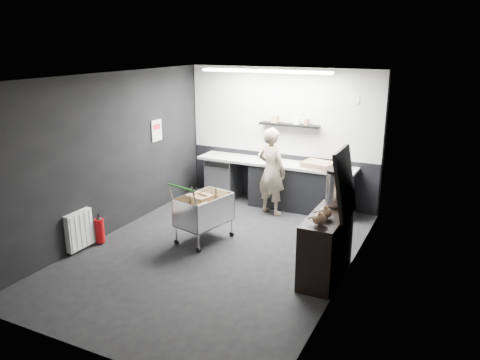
% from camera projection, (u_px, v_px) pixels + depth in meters
% --- Properties ---
extents(floor, '(5.50, 5.50, 0.00)m').
position_uv_depth(floor, '(216.00, 252.00, 7.35)').
color(floor, black).
rests_on(floor, ground).
extents(ceiling, '(5.50, 5.50, 0.00)m').
position_uv_depth(ceiling, '(214.00, 76.00, 6.57)').
color(ceiling, white).
rests_on(ceiling, wall_back).
extents(wall_back, '(5.50, 0.00, 5.50)m').
position_uv_depth(wall_back, '(282.00, 136.00, 9.33)').
color(wall_back, black).
rests_on(wall_back, floor).
extents(wall_front, '(5.50, 0.00, 5.50)m').
position_uv_depth(wall_front, '(80.00, 235.00, 4.59)').
color(wall_front, black).
rests_on(wall_front, floor).
extents(wall_left, '(0.00, 5.50, 5.50)m').
position_uv_depth(wall_left, '(110.00, 155.00, 7.80)').
color(wall_left, black).
rests_on(wall_left, floor).
extents(wall_right, '(0.00, 5.50, 5.50)m').
position_uv_depth(wall_right, '(349.00, 187.00, 6.12)').
color(wall_right, black).
rests_on(wall_right, floor).
extents(kitchen_wall_panel, '(3.95, 0.02, 1.70)m').
position_uv_depth(kitchen_wall_panel, '(282.00, 111.00, 9.17)').
color(kitchen_wall_panel, beige).
rests_on(kitchen_wall_panel, wall_back).
extents(dado_panel, '(3.95, 0.02, 1.00)m').
position_uv_depth(dado_panel, '(280.00, 177.00, 9.56)').
color(dado_panel, black).
rests_on(dado_panel, wall_back).
extents(floating_shelf, '(1.20, 0.22, 0.04)m').
position_uv_depth(floating_shelf, '(289.00, 125.00, 9.06)').
color(floating_shelf, black).
rests_on(floating_shelf, wall_back).
extents(wall_clock, '(0.20, 0.03, 0.20)m').
position_uv_depth(wall_clock, '(354.00, 100.00, 8.49)').
color(wall_clock, white).
rests_on(wall_clock, wall_back).
extents(poster, '(0.02, 0.30, 0.40)m').
position_uv_depth(poster, '(157.00, 130.00, 8.85)').
color(poster, white).
rests_on(poster, wall_left).
extents(poster_red_band, '(0.02, 0.22, 0.10)m').
position_uv_depth(poster_red_band, '(157.00, 127.00, 8.83)').
color(poster_red_band, red).
rests_on(poster_red_band, poster).
extents(radiator, '(0.10, 0.50, 0.60)m').
position_uv_depth(radiator, '(79.00, 230.00, 7.29)').
color(radiator, white).
rests_on(radiator, wall_left).
extents(ceiling_strip, '(2.40, 0.20, 0.04)m').
position_uv_depth(ceiling_strip, '(265.00, 71.00, 8.18)').
color(ceiling_strip, white).
rests_on(ceiling_strip, ceiling).
extents(prep_counter, '(3.20, 0.61, 0.90)m').
position_uv_depth(prep_counter, '(281.00, 184.00, 9.24)').
color(prep_counter, black).
rests_on(prep_counter, floor).
extents(person, '(0.69, 0.55, 1.66)m').
position_uv_depth(person, '(271.00, 171.00, 8.76)').
color(person, beige).
rests_on(person, floor).
extents(shopping_cart, '(0.77, 1.08, 1.06)m').
position_uv_depth(shopping_cart, '(204.00, 212.00, 7.62)').
color(shopping_cart, silver).
rests_on(shopping_cart, floor).
extents(sideboard, '(0.52, 1.23, 1.84)m').
position_uv_depth(sideboard, '(328.00, 237.00, 6.45)').
color(sideboard, black).
rests_on(sideboard, floor).
extents(fire_extinguisher, '(0.15, 0.15, 0.50)m').
position_uv_depth(fire_extinguisher, '(100.00, 230.00, 7.58)').
color(fire_extinguisher, '#A80B0E').
rests_on(fire_extinguisher, floor).
extents(cardboard_box, '(0.62, 0.51, 0.11)m').
position_uv_depth(cardboard_box, '(318.00, 165.00, 8.74)').
color(cardboard_box, '#9F7555').
rests_on(cardboard_box, prep_counter).
extents(pink_tub, '(0.19, 0.19, 0.19)m').
position_uv_depth(pink_tub, '(264.00, 156.00, 9.24)').
color(pink_tub, silver).
rests_on(pink_tub, prep_counter).
extents(white_container, '(0.20, 0.17, 0.16)m').
position_uv_depth(white_container, '(264.00, 157.00, 9.20)').
color(white_container, white).
rests_on(white_container, prep_counter).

